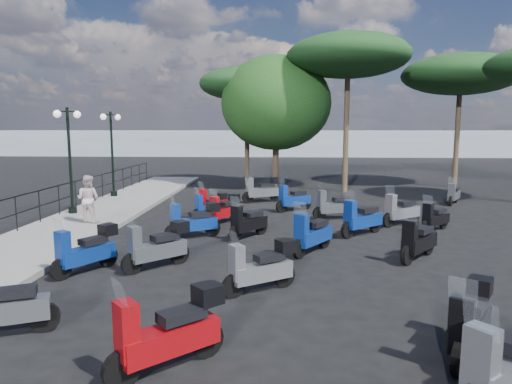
# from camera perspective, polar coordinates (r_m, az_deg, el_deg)

# --- Properties ---
(ground) EXTENTS (120.00, 120.00, 0.00)m
(ground) POSITION_cam_1_polar(r_m,az_deg,el_deg) (11.81, 1.11, -8.38)
(ground) COLOR black
(ground) RESTS_ON ground
(sidewalk) EXTENTS (3.00, 30.00, 0.15)m
(sidewalk) POSITION_cam_1_polar(r_m,az_deg,el_deg) (16.24, -22.09, -4.16)
(sidewalk) COLOR slate
(sidewalk) RESTS_ON ground
(railing) EXTENTS (0.04, 26.04, 1.10)m
(railing) POSITION_cam_1_polar(r_m,az_deg,el_deg) (16.52, -26.62, -1.32)
(railing) COLOR black
(railing) RESTS_ON sidewalk
(lamp_post_1) EXTENTS (0.64, 1.08, 3.93)m
(lamp_post_1) POSITION_cam_1_polar(r_m,az_deg,el_deg) (18.32, -22.28, 4.47)
(lamp_post_1) COLOR black
(lamp_post_1) RESTS_ON sidewalk
(lamp_post_2) EXTENTS (0.64, 1.08, 3.93)m
(lamp_post_2) POSITION_cam_1_polar(r_m,az_deg,el_deg) (22.34, -17.56, 5.23)
(lamp_post_2) COLOR black
(lamp_post_2) RESTS_ON sidewalk
(pedestrian_far) EXTENTS (0.85, 0.70, 1.61)m
(pedestrian_far) POSITION_cam_1_polar(r_m,az_deg,el_deg) (16.39, -20.26, -0.82)
(pedestrian_far) COLOR beige
(pedestrian_far) RESTS_ON sidewalk
(scooter_2) EXTENTS (1.09, 1.55, 1.38)m
(scooter_2) POSITION_cam_1_polar(r_m,az_deg,el_deg) (11.31, -20.50, -6.91)
(scooter_2) COLOR black
(scooter_2) RESTS_ON ground
(scooter_3) EXTENTS (1.58, 1.06, 1.40)m
(scooter_3) POSITION_cam_1_polar(r_m,az_deg,el_deg) (13.96, -7.80, -3.66)
(scooter_3) COLOR black
(scooter_3) RESTS_ON ground
(scooter_4) EXTENTS (0.98, 1.46, 1.29)m
(scooter_4) POSITION_cam_1_polar(r_m,az_deg,el_deg) (16.06, -3.97, -2.21)
(scooter_4) COLOR black
(scooter_4) RESTS_ON ground
(scooter_5) EXTENTS (1.22, 1.09, 1.19)m
(scooter_5) POSITION_cam_1_polar(r_m,az_deg,el_deg) (17.03, -5.73, -1.78)
(scooter_5) COLOR black
(scooter_5) RESTS_ON ground
(scooter_6) EXTENTS (1.46, 1.37, 1.45)m
(scooter_6) POSITION_cam_1_polar(r_m,az_deg,el_deg) (6.64, -10.91, -16.97)
(scooter_6) COLOR black
(scooter_6) RESTS_ON ground
(scooter_7) EXTENTS (1.39, 1.37, 1.42)m
(scooter_7) POSITION_cam_1_polar(r_m,az_deg,el_deg) (11.14, -12.25, -6.73)
(scooter_7) COLOR black
(scooter_7) RESTS_ON ground
(scooter_8) EXTENTS (1.15, 1.59, 1.47)m
(scooter_8) POSITION_cam_1_polar(r_m,az_deg,el_deg) (12.29, 6.97, -5.33)
(scooter_8) COLOR black
(scooter_8) RESTS_ON ground
(scooter_9) EXTENTS (1.25, 1.26, 1.33)m
(scooter_9) POSITION_cam_1_polar(r_m,az_deg,el_deg) (17.72, -5.41, -1.34)
(scooter_9) COLOR black
(scooter_9) RESTS_ON ground
(scooter_10) EXTENTS (1.46, 1.14, 1.39)m
(scooter_10) POSITION_cam_1_polar(r_m,az_deg,el_deg) (18.40, 4.66, -0.92)
(scooter_10) COLOR black
(scooter_10) RESTS_ON ground
(scooter_12) EXTENTS (1.09, 1.52, 1.37)m
(scooter_12) POSITION_cam_1_polar(r_m,az_deg,el_deg) (7.58, 25.15, -14.61)
(scooter_12) COLOR black
(scooter_12) RESTS_ON ground
(scooter_13) EXTENTS (1.49, 1.10, 1.35)m
(scooter_13) POSITION_cam_1_polar(r_m,az_deg,el_deg) (9.40, 0.59, -9.48)
(scooter_13) COLOR black
(scooter_13) RESTS_ON ground
(scooter_14) EXTENTS (1.12, 1.41, 1.35)m
(scooter_14) POSITION_cam_1_polar(r_m,az_deg,el_deg) (13.88, -1.05, -3.90)
(scooter_14) COLOR black
(scooter_14) RESTS_ON ground
(scooter_15) EXTENTS (1.71, 0.78, 1.40)m
(scooter_15) POSITION_cam_1_polar(r_m,az_deg,el_deg) (16.93, 9.77, -1.78)
(scooter_15) COLOR black
(scooter_15) RESTS_ON ground
(scooter_16) EXTENTS (1.73, 1.00, 1.48)m
(scooter_16) POSITION_cam_1_polar(r_m,az_deg,el_deg) (20.50, 0.77, 0.24)
(scooter_16) COLOR black
(scooter_16) RESTS_ON ground
(scooter_18) EXTENTS (1.58, 1.31, 1.50)m
(scooter_18) POSITION_cam_1_polar(r_m,az_deg,el_deg) (6.51, 28.90, -18.23)
(scooter_18) COLOR black
(scooter_18) RESTS_ON ground
(scooter_19) EXTENTS (1.21, 1.43, 1.41)m
(scooter_19) POSITION_cam_1_polar(r_m,az_deg,el_deg) (12.29, 19.60, -5.85)
(scooter_19) COLOR black
(scooter_19) RESTS_ON ground
(scooter_20) EXTENTS (1.47, 1.30, 1.48)m
(scooter_20) POSITION_cam_1_polar(r_m,az_deg,el_deg) (14.56, 13.03, -3.36)
(scooter_20) COLOR black
(scooter_20) RESTS_ON ground
(scooter_21) EXTENTS (1.19, 1.16, 1.25)m
(scooter_21) POSITION_cam_1_polar(r_m,az_deg,el_deg) (15.81, 21.44, -3.12)
(scooter_21) COLOR black
(scooter_21) RESTS_ON ground
(scooter_26) EXTENTS (1.51, 1.16, 1.43)m
(scooter_26) POSITION_cam_1_polar(r_m,az_deg,el_deg) (16.43, 17.64, -2.31)
(scooter_26) COLOR black
(scooter_26) RESTS_ON ground
(scooter_27) EXTENTS (0.91, 1.36, 1.22)m
(scooter_27) POSITION_cam_1_polar(r_m,az_deg,el_deg) (21.78, 23.46, -0.32)
(scooter_27) COLOR black
(scooter_27) RESTS_ON ground
(broadleaf_tree) EXTENTS (6.07, 6.07, 7.26)m
(broadleaf_tree) POSITION_cam_1_polar(r_m,az_deg,el_deg) (25.51, 2.51, 11.02)
(broadleaf_tree) COLOR #38281E
(broadleaf_tree) RESTS_ON ground
(pine_0) EXTENTS (6.31, 6.31, 8.07)m
(pine_0) POSITION_cam_1_polar(r_m,az_deg,el_deg) (24.62, 11.44, 16.29)
(pine_0) COLOR #38281E
(pine_0) RESTS_ON ground
(pine_1) EXTENTS (6.45, 6.45, 7.40)m
(pine_1) POSITION_cam_1_polar(r_m,az_deg,el_deg) (28.52, 24.22, 13.22)
(pine_1) COLOR #38281E
(pine_1) RESTS_ON ground
(pine_2) EXTENTS (5.53, 5.53, 6.81)m
(pine_2) POSITION_cam_1_polar(r_m,az_deg,el_deg) (27.01, -1.15, 13.30)
(pine_2) COLOR #38281E
(pine_2) RESTS_ON ground
(distant_hills) EXTENTS (70.00, 8.00, 3.00)m
(distant_hills) POSITION_cam_1_polar(r_m,az_deg,el_deg) (56.35, 2.86, 6.15)
(distant_hills) COLOR gray
(distant_hills) RESTS_ON ground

